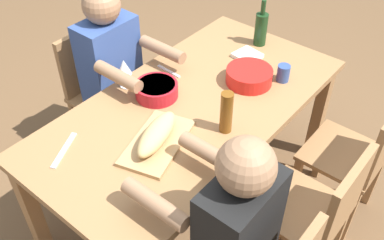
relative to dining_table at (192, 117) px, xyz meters
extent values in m
plane|color=brown|center=(0.00, 0.00, -0.65)|extent=(8.00, 8.00, 0.00)
cube|color=#9E7044|center=(0.00, 0.00, 0.07)|extent=(1.75, 0.89, 0.04)
cube|color=#9E7044|center=(-0.81, -0.39, -0.30)|extent=(0.07, 0.07, 0.70)
cube|color=#9E7044|center=(0.81, -0.39, -0.30)|extent=(0.07, 0.07, 0.70)
cube|color=#9E7044|center=(-0.81, 0.39, -0.30)|extent=(0.07, 0.07, 0.70)
cube|color=#9E7044|center=(0.00, 0.69, -0.22)|extent=(0.40, 0.40, 0.03)
cube|color=#9E7044|center=(0.00, 0.87, 0.00)|extent=(0.38, 0.04, 0.40)
cube|color=#9E7044|center=(0.17, 0.52, -0.44)|extent=(0.04, 0.04, 0.42)
cube|color=#9E7044|center=(-0.17, 0.52, -0.44)|extent=(0.04, 0.04, 0.42)
cube|color=#9E7044|center=(-0.17, 0.86, -0.44)|extent=(0.04, 0.04, 0.42)
cube|color=#9E7044|center=(0.00, -0.69, -0.22)|extent=(0.40, 0.40, 0.03)
cube|color=#9E7044|center=(0.00, -0.87, 0.00)|extent=(0.38, 0.04, 0.40)
cube|color=#9E7044|center=(-0.17, -0.52, -0.44)|extent=(0.04, 0.04, 0.42)
cube|color=#9E7044|center=(0.17, -0.52, -0.44)|extent=(0.04, 0.04, 0.42)
cube|color=#9E7044|center=(-0.17, -0.86, -0.44)|extent=(0.04, 0.04, 0.42)
cube|color=#9E7044|center=(0.17, -0.86, -0.44)|extent=(0.04, 0.04, 0.42)
cylinder|color=#2D2D38|center=(-0.08, -0.47, -0.43)|extent=(0.11, 0.11, 0.45)
cylinder|color=#2D2D38|center=(0.08, -0.47, -0.43)|extent=(0.11, 0.11, 0.45)
cube|color=#334C8C|center=(0.00, -0.63, 0.07)|extent=(0.34, 0.20, 0.55)
cylinder|color=#9E7251|center=(-0.17, -0.36, 0.19)|extent=(0.07, 0.30, 0.07)
cylinder|color=#9E7251|center=(0.17, -0.36, 0.19)|extent=(0.07, 0.30, 0.07)
sphere|color=#9E7251|center=(0.00, -0.63, 0.44)|extent=(0.21, 0.21, 0.21)
cube|color=#9E7044|center=(-0.48, 0.69, -0.22)|extent=(0.40, 0.40, 0.03)
cube|color=#9E7044|center=(-0.31, 0.52, -0.44)|extent=(0.04, 0.04, 0.42)
cube|color=#9E7044|center=(-0.65, 0.52, -0.44)|extent=(0.04, 0.04, 0.42)
cube|color=#9E7044|center=(-0.31, 0.86, -0.44)|extent=(0.04, 0.04, 0.42)
cube|color=#9E7044|center=(-0.65, 0.86, -0.44)|extent=(0.04, 0.04, 0.42)
cube|color=black|center=(0.48, 0.63, 0.07)|extent=(0.34, 0.20, 0.55)
cylinder|color=#9E7251|center=(0.65, 0.36, 0.19)|extent=(0.07, 0.30, 0.07)
cylinder|color=#9E7251|center=(0.31, 0.36, 0.19)|extent=(0.07, 0.30, 0.07)
sphere|color=#9E7251|center=(0.48, 0.63, 0.44)|extent=(0.21, 0.21, 0.21)
cylinder|color=red|center=(-0.34, 0.12, 0.13)|extent=(0.25, 0.25, 0.08)
cylinder|color=#2D7028|center=(-0.34, 0.12, 0.15)|extent=(0.22, 0.22, 0.03)
cylinder|color=#B21923|center=(0.07, -0.19, 0.13)|extent=(0.23, 0.23, 0.08)
cylinder|color=#669E33|center=(0.07, -0.19, 0.15)|extent=(0.20, 0.20, 0.03)
cube|color=tan|center=(0.33, 0.07, 0.10)|extent=(0.45, 0.33, 0.02)
ellipsoid|color=tan|center=(0.33, 0.07, 0.15)|extent=(0.34, 0.20, 0.09)
cylinder|color=#193819|center=(-0.72, -0.06, 0.19)|extent=(0.08, 0.08, 0.20)
cylinder|color=#193819|center=(-0.72, -0.06, 0.33)|extent=(0.03, 0.03, 0.09)
cylinder|color=brown|center=(0.05, 0.25, 0.20)|extent=(0.06, 0.06, 0.22)
cylinder|color=silver|center=(0.11, -0.38, 0.09)|extent=(0.07, 0.07, 0.01)
cylinder|color=silver|center=(0.11, -0.38, 0.13)|extent=(0.01, 0.01, 0.07)
cone|color=silver|center=(0.11, -0.38, 0.21)|extent=(0.08, 0.08, 0.08)
cube|color=silver|center=(-0.14, -0.29, 0.09)|extent=(0.03, 0.17, 0.01)
cylinder|color=#334C8C|center=(-0.48, 0.25, 0.13)|extent=(0.07, 0.07, 0.10)
cube|color=silver|center=(0.62, 0.29, 0.09)|extent=(0.03, 0.17, 0.01)
cube|color=silver|center=(0.64, -0.23, 0.09)|extent=(0.22, 0.13, 0.01)
cube|color=white|center=(-0.55, -0.03, 0.10)|extent=(0.16, 0.16, 0.02)
camera|label=1|loc=(1.35, 1.11, 1.49)|focal=40.66mm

